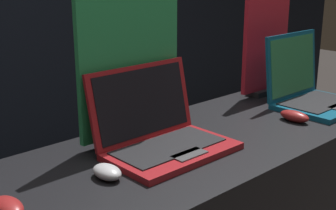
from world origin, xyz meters
The scene contains 7 objects.
mouse_front centered at (-0.52, 0.27, 0.98)m, with size 0.06×0.11×0.03m.
laptop_middle centered at (0.00, 0.32, 1.02)m, with size 0.39×0.29×0.25m.
mouse_middle centered at (-0.24, 0.27, 0.98)m, with size 0.06×0.10×0.04m.
promo_stand_middle centered at (0.00, 0.46, 1.19)m, with size 0.39×0.07×0.49m.
laptop_back centered at (0.77, 0.27, 1.02)m, with size 0.34×0.30×0.28m.
mouse_back centered at (0.54, 0.19, 0.98)m, with size 0.06×0.12×0.04m.
promo_stand_back centered at (0.77, 0.49, 1.16)m, with size 0.29×0.07×0.42m.
Camera 1 is at (-0.91, -0.69, 1.51)m, focal length 50.00 mm.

